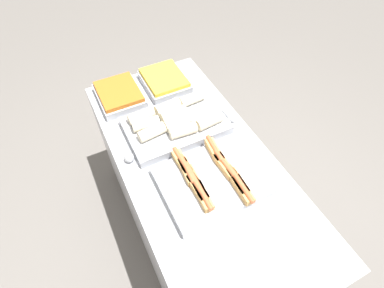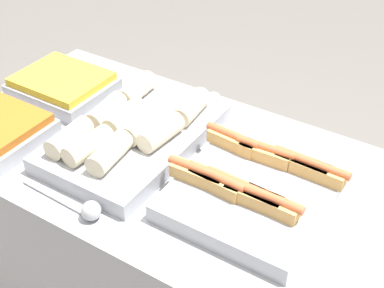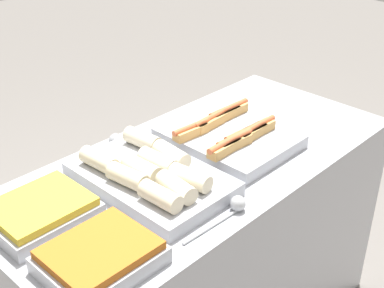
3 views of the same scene
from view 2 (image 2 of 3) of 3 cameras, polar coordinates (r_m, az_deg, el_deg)
name	(u,v)px [view 2 (image 2 of 3)]	position (r m, az deg, el deg)	size (l,w,h in m)	color
counter	(202,280)	(1.78, 1.04, -14.30)	(1.57, 0.73, 0.91)	#A8AAB2
tray_hotdogs	(258,183)	(1.37, 7.01, -4.19)	(0.41, 0.47, 0.10)	#A8AAB2
tray_wraps	(132,133)	(1.53, -6.43, 1.20)	(0.34, 0.53, 0.11)	#A8AAB2
tray_side_back	(63,86)	(1.81, -13.61, 6.06)	(0.30, 0.25, 0.07)	#A8AAB2
serving_spoon_near	(85,209)	(1.34, -11.31, -6.78)	(0.26, 0.05, 0.05)	#B2B5BA
serving_spoon_far	(209,99)	(1.71, 1.79, 4.84)	(0.25, 0.05, 0.05)	#B2B5BA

